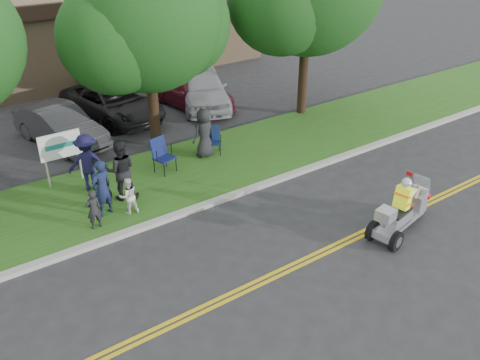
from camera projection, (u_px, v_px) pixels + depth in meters
ground at (273, 259)px, 12.45m from camera, size 120.00×120.00×0.00m
centerline_near at (289, 271)px, 12.03m from camera, size 60.00×0.10×0.01m
centerline_far at (284, 268)px, 12.14m from camera, size 60.00×0.10×0.01m
curb at (207, 204)px, 14.61m from camera, size 60.00×0.25×0.12m
grass_verge at (172, 176)px, 16.15m from camera, size 60.00×4.00×0.10m
commercial_building at (76, 28)px, 26.11m from camera, size 18.00×8.20×4.00m
tree_mid at (147, 22)px, 15.79m from camera, size 5.88×4.80×7.05m
business_sign at (61, 148)px, 15.12m from camera, size 1.25×0.06×1.75m
trike_scooter at (402, 213)px, 13.23m from camera, size 2.48×1.01×1.63m
lawn_chair_a at (213, 138)px, 17.31m from camera, size 0.67×0.68×0.93m
lawn_chair_b at (161, 153)px, 16.05m from camera, size 0.73×0.74×1.12m
spectator_adult_left at (102, 188)px, 13.69m from camera, size 0.68×0.54×1.64m
spectator_adult_mid at (121, 170)px, 14.41m from camera, size 1.07×0.96×1.82m
spectator_chair_a at (88, 162)px, 14.89m from camera, size 1.30×1.04×1.76m
spectator_chair_b at (204, 133)px, 16.92m from camera, size 0.88×0.63×1.68m
child_left at (94, 210)px, 13.23m from camera, size 0.41×0.27×1.10m
child_right at (128, 196)px, 13.88m from camera, size 0.54×0.44×1.07m
parked_car_left at (60, 126)px, 18.09m from camera, size 2.41×4.41×1.38m
parked_car_mid at (112, 103)px, 20.22m from camera, size 3.25×5.27×1.36m
parked_car_right at (191, 91)px, 21.55m from camera, size 2.45×4.71×1.30m
parked_car_far_right at (203, 87)px, 21.58m from camera, size 3.58×5.03×1.59m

